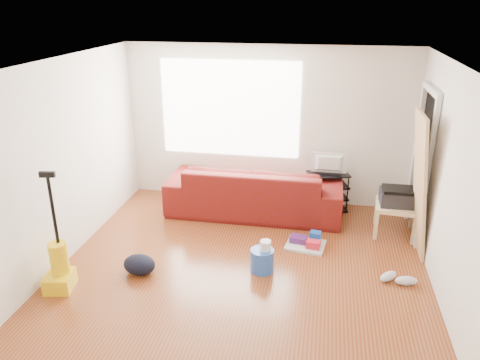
% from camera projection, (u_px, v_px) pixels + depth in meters
% --- Properties ---
extents(room, '(4.51, 5.01, 2.51)m').
position_uv_depth(room, '(247.00, 179.00, 5.21)').
color(room, maroon).
rests_on(room, ground).
extents(sofa, '(2.65, 1.04, 0.77)m').
position_uv_depth(sofa, '(254.00, 212.00, 7.35)').
color(sofa, '#5E0F04').
rests_on(sofa, ground).
extents(tv_stand, '(0.70, 0.52, 0.62)m').
position_uv_depth(tv_stand, '(327.00, 191.00, 7.29)').
color(tv_stand, black).
rests_on(tv_stand, ground).
extents(tv, '(0.55, 0.07, 0.31)m').
position_uv_depth(tv, '(329.00, 164.00, 7.12)').
color(tv, black).
rests_on(tv, tv_stand).
extents(side_table, '(0.60, 0.60, 0.45)m').
position_uv_depth(side_table, '(396.00, 209.00, 6.54)').
color(side_table, '#D9B582').
rests_on(side_table, ground).
extents(printer, '(0.47, 0.36, 0.25)m').
position_uv_depth(printer, '(398.00, 197.00, 6.47)').
color(printer, black).
rests_on(printer, side_table).
extents(bucket, '(0.36, 0.36, 0.29)m').
position_uv_depth(bucket, '(262.00, 270.00, 5.78)').
color(bucket, '#2553B2').
rests_on(bucket, ground).
extents(toilet_paper, '(0.13, 0.13, 0.12)m').
position_uv_depth(toilet_paper, '(265.00, 256.00, 5.70)').
color(toilet_paper, silver).
rests_on(toilet_paper, bucket).
extents(cleaning_tray, '(0.56, 0.47, 0.18)m').
position_uv_depth(cleaning_tray, '(307.00, 243.00, 6.31)').
color(cleaning_tray, silver).
rests_on(cleaning_tray, ground).
extents(backpack, '(0.48, 0.42, 0.22)m').
position_uv_depth(backpack, '(140.00, 272.00, 5.73)').
color(backpack, black).
rests_on(backpack, ground).
extents(sneakers, '(0.47, 0.27, 0.11)m').
position_uv_depth(sneakers, '(397.00, 279.00, 5.51)').
color(sneakers, '#B4B5C9').
rests_on(sneakers, ground).
extents(vacuum, '(0.36, 0.39, 1.41)m').
position_uv_depth(vacuum, '(59.00, 268.00, 5.35)').
color(vacuum, '#E3B70D').
rests_on(vacuum, ground).
extents(door_panel, '(0.23, 0.74, 1.85)m').
position_uv_depth(door_panel, '(410.00, 248.00, 6.29)').
color(door_panel, tan).
rests_on(door_panel, ground).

